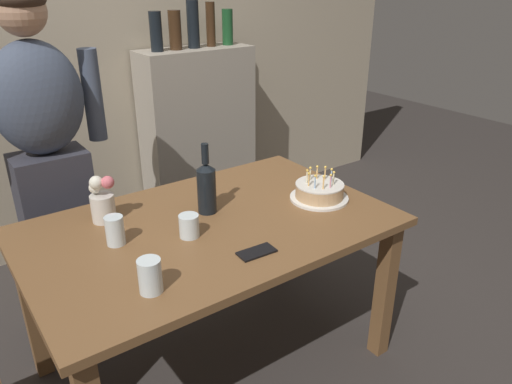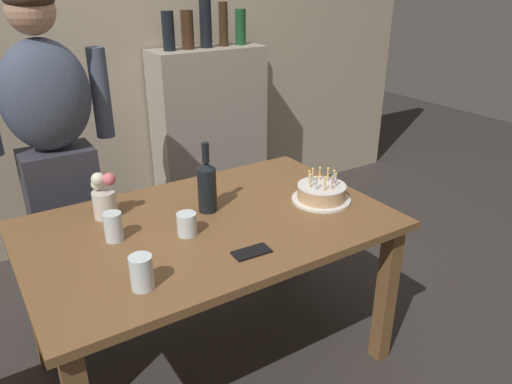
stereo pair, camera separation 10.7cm
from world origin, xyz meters
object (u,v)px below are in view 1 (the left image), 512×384
Objects in this scene: water_glass_far at (189,226)px; water_glass_side at (115,230)px; birthday_cake at (319,192)px; wine_bottle at (206,186)px; water_glass_near at (150,276)px; flower_vase at (102,201)px; person_man_bearded at (49,162)px; cell_phone at (257,252)px.

water_glass_side is at bearing 156.26° from water_glass_far.
wine_bottle is at bearing 158.56° from birthday_cake.
wine_bottle is (-0.48, 0.19, 0.08)m from birthday_cake.
birthday_cake reaches higher than water_glass_near.
flower_vase reaches higher than birthday_cake.
water_glass_far is at bearing 110.77° from person_man_bearded.
person_man_bearded is at bearing 99.57° from flower_vase.
water_glass_near is 0.37m from water_glass_side.
water_glass_near reaches higher than cell_phone.
water_glass_far is at bearing -23.74° from water_glass_side.
flower_vase reaches higher than cell_phone.
birthday_cake is at bearing 25.75° from cell_phone.
person_man_bearded reaches higher than water_glass_near.
cell_phone is 0.70m from flower_vase.
person_man_bearded is at bearing 125.80° from wine_bottle.
birthday_cake is 0.96m from flower_vase.
wine_bottle is at bearing 40.88° from water_glass_far.
person_man_bearded is at bearing 138.48° from birthday_cake.
wine_bottle is at bearing -24.70° from flower_vase.
person_man_bearded is (-0.96, 0.85, 0.10)m from birthday_cake.
water_glass_near is at bearing -178.24° from cell_phone.
cell_phone is 0.09× the size of person_man_bearded.
water_glass_far is at bearing -139.12° from wine_bottle.
flower_vase is (-0.37, 0.59, 0.09)m from cell_phone.
water_glass_far is at bearing 176.22° from birthday_cake.
cell_phone is (-0.03, -0.41, -0.12)m from wine_bottle.
flower_vase is at bearing 157.07° from birthday_cake.
water_glass_near is 0.38m from water_glass_far.
birthday_cake is at bearing -3.78° from water_glass_far.
water_glass_near is 0.38× the size of wine_bottle.
water_glass_near is at bearing -167.43° from birthday_cake.
person_man_bearded is (-0.48, 0.66, 0.01)m from wine_bottle.
flower_vase is (0.06, 0.58, 0.03)m from water_glass_near.
water_glass_side is 0.70m from person_man_bearded.
water_glass_far is 0.06× the size of person_man_bearded.
wine_bottle is (0.43, 0.03, 0.06)m from water_glass_side.
water_glass_side is at bearing 170.25° from birthday_cake.
wine_bottle is at bearing 41.48° from water_glass_near.
water_glass_side is at bearing -98.61° from flower_vase.
birthday_cake is 0.66m from water_glass_far.
birthday_cake is 2.33× the size of water_glass_side.
water_glass_far is 0.29× the size of wine_bottle.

